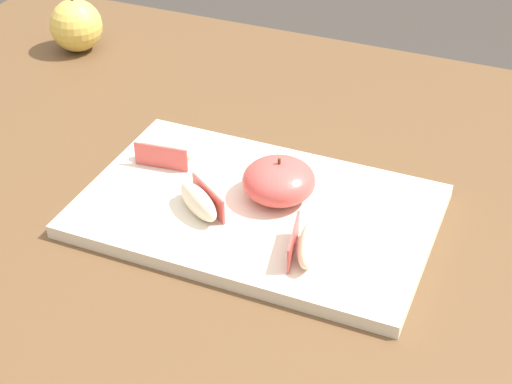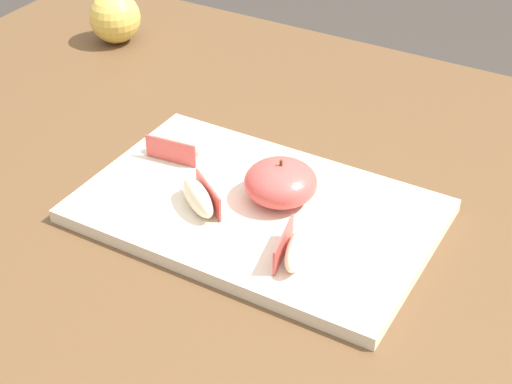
{
  "view_description": "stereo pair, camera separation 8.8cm",
  "coord_description": "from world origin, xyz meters",
  "px_view_note": "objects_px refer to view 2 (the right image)",
  "views": [
    {
      "loc": [
        0.21,
        -0.66,
        1.32
      ],
      "look_at": [
        -0.07,
        -0.0,
        0.8
      ],
      "focal_mm": 55.11,
      "sensor_mm": 36.0,
      "label": 1
    },
    {
      "loc": [
        0.29,
        -0.62,
        1.32
      ],
      "look_at": [
        -0.07,
        -0.0,
        0.8
      ],
      "focal_mm": 55.11,
      "sensor_mm": 36.0,
      "label": 2
    }
  ],
  "objects_px": {
    "apple_wedge_right": "(199,197)",
    "apple_wedge_near_knife": "(298,248)",
    "cutting_board": "(256,212)",
    "apple_wedge_front": "(175,146)",
    "whole_apple_golden": "(115,17)",
    "apple_half_skin_up": "(281,182)"
  },
  "relations": [
    {
      "from": "apple_wedge_near_knife",
      "to": "whole_apple_golden",
      "type": "relative_size",
      "value": 0.82
    },
    {
      "from": "apple_wedge_right",
      "to": "apple_wedge_near_knife",
      "type": "distance_m",
      "value": 0.14
    },
    {
      "from": "apple_wedge_near_knife",
      "to": "apple_wedge_front",
      "type": "bearing_deg",
      "value": 156.07
    },
    {
      "from": "apple_half_skin_up",
      "to": "apple_wedge_near_knife",
      "type": "height_order",
      "value": "apple_half_skin_up"
    },
    {
      "from": "apple_wedge_right",
      "to": "apple_wedge_front",
      "type": "height_order",
      "value": "same"
    },
    {
      "from": "cutting_board",
      "to": "apple_half_skin_up",
      "type": "distance_m",
      "value": 0.04
    },
    {
      "from": "cutting_board",
      "to": "apple_wedge_near_knife",
      "type": "bearing_deg",
      "value": -35.06
    },
    {
      "from": "cutting_board",
      "to": "apple_wedge_right",
      "type": "height_order",
      "value": "apple_wedge_right"
    },
    {
      "from": "apple_half_skin_up",
      "to": "whole_apple_golden",
      "type": "distance_m",
      "value": 0.53
    },
    {
      "from": "apple_wedge_front",
      "to": "whole_apple_golden",
      "type": "xyz_separation_m",
      "value": [
        -0.3,
        0.26,
        0.01
      ]
    },
    {
      "from": "apple_half_skin_up",
      "to": "apple_wedge_right",
      "type": "height_order",
      "value": "apple_half_skin_up"
    },
    {
      "from": "cutting_board",
      "to": "apple_wedge_front",
      "type": "bearing_deg",
      "value": 163.98
    },
    {
      "from": "whole_apple_golden",
      "to": "apple_wedge_front",
      "type": "bearing_deg",
      "value": -41.15
    },
    {
      "from": "cutting_board",
      "to": "whole_apple_golden",
      "type": "bearing_deg",
      "value": 145.48
    },
    {
      "from": "apple_wedge_right",
      "to": "whole_apple_golden",
      "type": "relative_size",
      "value": 0.79
    },
    {
      "from": "apple_wedge_front",
      "to": "whole_apple_golden",
      "type": "relative_size",
      "value": 0.81
    },
    {
      "from": "apple_half_skin_up",
      "to": "apple_wedge_right",
      "type": "distance_m",
      "value": 0.09
    },
    {
      "from": "whole_apple_golden",
      "to": "apple_wedge_near_knife",
      "type": "bearing_deg",
      "value": -34.61
    },
    {
      "from": "apple_half_skin_up",
      "to": "whole_apple_golden",
      "type": "relative_size",
      "value": 0.93
    },
    {
      "from": "apple_wedge_front",
      "to": "apple_wedge_right",
      "type": "bearing_deg",
      "value": -41.77
    },
    {
      "from": "cutting_board",
      "to": "apple_wedge_front",
      "type": "relative_size",
      "value": 5.39
    },
    {
      "from": "cutting_board",
      "to": "apple_half_skin_up",
      "type": "relative_size",
      "value": 4.72
    }
  ]
}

